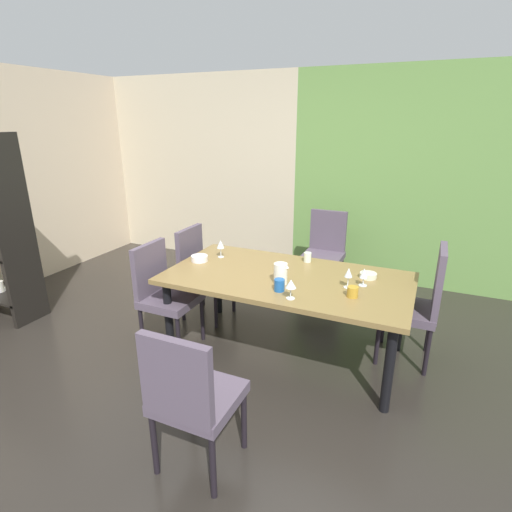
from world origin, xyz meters
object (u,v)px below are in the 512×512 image
at_px(dining_table, 286,284).
at_px(cup_left, 308,257).
at_px(wine_glass_south, 349,273).
at_px(serving_bowl_east, 368,275).
at_px(cup_right, 353,292).
at_px(wine_glass_corner, 364,274).
at_px(chair_right_far, 420,301).
at_px(wine_glass_near_window, 221,245).
at_px(pitcher_west, 281,273).
at_px(cup_rear, 279,285).
at_px(chair_left_near, 163,290).
at_px(chair_head_far, 325,249).
at_px(chair_head_near, 191,395).
at_px(serving_bowl_front, 199,258).
at_px(wine_glass_north, 291,284).
at_px(chair_left_far, 201,268).

distance_m(dining_table, cup_left, 0.42).
xyz_separation_m(wine_glass_south, serving_bowl_east, (0.11, 0.27, -0.10)).
distance_m(dining_table, cup_right, 0.62).
distance_m(wine_glass_corner, serving_bowl_east, 0.20).
height_order(chair_right_far, wine_glass_south, chair_right_far).
height_order(chair_right_far, cup_right, chair_right_far).
xyz_separation_m(chair_right_far, wine_glass_near_window, (-1.77, -0.12, 0.28)).
xyz_separation_m(wine_glass_corner, pitcher_west, (-0.60, -0.22, -0.01)).
bearing_deg(cup_rear, wine_glass_south, 30.65).
distance_m(chair_left_near, chair_right_far, 2.16).
xyz_separation_m(chair_head_far, chair_left_near, (-0.99, -1.72, -0.01)).
xyz_separation_m(dining_table, pitcher_west, (0.01, -0.17, 0.15)).
bearing_deg(chair_head_near, cup_left, 86.86).
height_order(wine_glass_near_window, pitcher_west, pitcher_west).
bearing_deg(serving_bowl_front, wine_glass_north, -22.35).
relative_size(chair_head_near, cup_rear, 9.99).
relative_size(dining_table, wine_glass_near_window, 12.15).
xyz_separation_m(wine_glass_near_window, wine_glass_north, (0.90, -0.60, -0.01)).
bearing_deg(pitcher_west, chair_head_near, -92.46).
bearing_deg(cup_rear, chair_right_far, 32.09).
bearing_deg(cup_left, dining_table, -97.48).
bearing_deg(serving_bowl_east, wine_glass_corner, -93.51).
xyz_separation_m(chair_right_far, cup_rear, (-0.99, -0.62, 0.21)).
xyz_separation_m(chair_left_far, chair_left_near, (-0.00, -0.63, 0.01)).
relative_size(dining_table, wine_glass_south, 12.39).
relative_size(chair_right_far, serving_bowl_front, 6.68).
bearing_deg(wine_glass_south, wine_glass_corner, 40.41).
distance_m(dining_table, cup_rear, 0.33).
height_order(chair_right_far, wine_glass_corner, chair_right_far).
relative_size(chair_left_far, pitcher_west, 5.48).
bearing_deg(chair_head_far, chair_left_far, 47.62).
bearing_deg(chair_left_far, chair_head_far, 137.62).
relative_size(dining_table, chair_right_far, 1.97).
height_order(wine_glass_corner, serving_bowl_east, wine_glass_corner).
xyz_separation_m(cup_left, pitcher_west, (-0.05, -0.57, 0.04)).
relative_size(chair_right_far, wine_glass_corner, 7.10).
height_order(wine_glass_corner, serving_bowl_front, wine_glass_corner).
bearing_deg(serving_bowl_east, wine_glass_near_window, -178.50).
height_order(wine_glass_south, serving_bowl_front, wine_glass_south).
relative_size(chair_left_far, chair_head_far, 0.97).
xyz_separation_m(wine_glass_north, wine_glass_corner, (0.44, 0.46, -0.01)).
height_order(wine_glass_near_window, cup_rear, wine_glass_near_window).
bearing_deg(chair_left_far, cup_left, 94.77).
bearing_deg(wine_glass_south, dining_table, 176.41).
bearing_deg(serving_bowl_east, pitcher_west, -146.96).
distance_m(serving_bowl_east, cup_rear, 0.79).
bearing_deg(chair_right_far, serving_bowl_front, 98.81).
bearing_deg(serving_bowl_front, wine_glass_corner, 1.28).
bearing_deg(chair_right_far, cup_right, 137.47).
height_order(chair_right_far, cup_left, chair_right_far).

